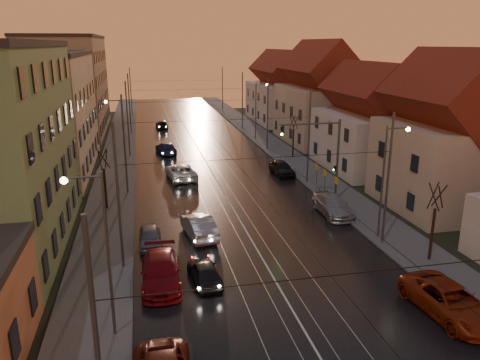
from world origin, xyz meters
TOP-DOWN VIEW (x-y plane):
  - ground at (0.00, 0.00)m, footprint 160.00×160.00m
  - road at (0.00, 40.00)m, footprint 16.00×120.00m
  - sidewalk_left at (-10.00, 40.00)m, footprint 4.00×120.00m
  - sidewalk_right at (10.00, 40.00)m, footprint 4.00×120.00m
  - tram_rail_0 at (-2.20, 40.00)m, footprint 0.06×120.00m
  - tram_rail_1 at (-0.77, 40.00)m, footprint 0.06×120.00m
  - tram_rail_2 at (0.77, 40.00)m, footprint 0.06×120.00m
  - tram_rail_3 at (2.20, 40.00)m, footprint 0.06×120.00m
  - apartment_left_2 at (-17.50, 34.00)m, footprint 10.00×20.00m
  - apartment_left_3 at (-17.50, 58.00)m, footprint 10.00×24.00m
  - house_right_1 at (17.00, 15.00)m, footprint 8.67×10.20m
  - house_right_2 at (17.00, 28.00)m, footprint 9.18×12.24m
  - house_right_3 at (17.00, 43.00)m, footprint 9.18×14.28m
  - house_right_4 at (17.00, 61.00)m, footprint 9.18×16.32m
  - catenary_pole_l_1 at (-8.60, 9.00)m, footprint 0.16×0.16m
  - catenary_pole_r_1 at (8.60, 9.00)m, footprint 0.16×0.16m
  - catenary_pole_l_2 at (-8.60, 24.00)m, footprint 0.16×0.16m
  - catenary_pole_r_2 at (8.60, 24.00)m, footprint 0.16×0.16m
  - catenary_pole_l_3 at (-8.60, 39.00)m, footprint 0.16×0.16m
  - catenary_pole_r_3 at (8.60, 39.00)m, footprint 0.16×0.16m
  - catenary_pole_l_4 at (-8.60, 54.00)m, footprint 0.16×0.16m
  - catenary_pole_r_4 at (8.60, 54.00)m, footprint 0.16×0.16m
  - catenary_pole_l_5 at (-8.60, 72.00)m, footprint 0.16×0.16m
  - catenary_pole_r_5 at (8.60, 72.00)m, footprint 0.16×0.16m
  - street_lamp_0 at (-9.10, 2.00)m, footprint 1.75×0.32m
  - street_lamp_1 at (9.10, 10.00)m, footprint 1.75×0.32m
  - street_lamp_2 at (-9.10, 30.00)m, footprint 1.75×0.32m
  - street_lamp_3 at (9.10, 46.00)m, footprint 1.75×0.32m
  - traffic_light_mast at (7.99, 18.00)m, footprint 5.30×0.32m
  - bare_tree_0 at (-10.20, 20.00)m, footprint 1.09×1.09m
  - bare_tree_1 at (10.20, 6.00)m, footprint 1.09×1.09m
  - bare_tree_2 at (10.40, 34.00)m, footprint 1.09×1.09m
  - driving_car_0 at (-4.00, 6.24)m, footprint 1.85×3.95m
  - driving_car_1 at (-3.47, 12.93)m, footprint 2.33×4.99m
  - driving_car_2 at (-3.39, 27.86)m, footprint 3.12×5.72m
  - driving_car_3 at (-4.22, 39.55)m, footprint 2.66×5.23m
  - driving_car_4 at (-3.83, 57.62)m, footprint 1.98×4.22m
  - parked_left_2 at (-6.44, 6.57)m, footprint 2.35×5.45m
  - parked_left_3 at (-6.90, 12.11)m, footprint 1.48×3.69m
  - parked_right_0 at (7.60, 0.35)m, footprint 3.11×5.88m
  - parked_right_1 at (7.57, 15.22)m, footprint 2.18×5.26m
  - parked_right_2 at (7.02, 27.32)m, footprint 2.05×4.49m

SIDE VIEW (x-z plane):
  - ground at x=0.00m, z-range 0.00..0.00m
  - road at x=0.00m, z-range 0.00..0.04m
  - tram_rail_0 at x=-2.20m, z-range 0.04..0.07m
  - tram_rail_1 at x=-0.77m, z-range 0.04..0.07m
  - tram_rail_2 at x=0.77m, z-range 0.04..0.07m
  - tram_rail_3 at x=2.20m, z-range 0.04..0.07m
  - sidewalk_left at x=-10.00m, z-range 0.00..0.15m
  - sidewalk_right at x=10.00m, z-range 0.00..0.15m
  - parked_left_3 at x=-6.90m, z-range 0.00..1.26m
  - driving_car_0 at x=-4.00m, z-range 0.00..1.31m
  - driving_car_4 at x=-3.83m, z-range 0.00..1.40m
  - driving_car_3 at x=-4.22m, z-range 0.00..1.45m
  - parked_right_2 at x=7.02m, z-range 0.00..1.49m
  - parked_right_1 at x=7.57m, z-range 0.00..1.52m
  - driving_car_2 at x=-3.39m, z-range 0.00..1.52m
  - parked_left_2 at x=-6.44m, z-range 0.00..1.56m
  - parked_right_0 at x=7.60m, z-range 0.00..1.57m
  - driving_car_1 at x=-3.47m, z-range 0.00..1.58m
  - bare_tree_0 at x=-10.20m, z-range -0.07..5.04m
  - bare_tree_1 at x=10.20m, z-range -0.07..5.04m
  - bare_tree_2 at x=10.40m, z-range -0.07..5.04m
  - catenary_pole_l_1 at x=-8.60m, z-range 0.00..9.00m
  - catenary_pole_r_1 at x=8.60m, z-range 0.00..9.00m
  - catenary_pole_l_2 at x=-8.60m, z-range 0.00..9.00m
  - catenary_pole_r_2 at x=8.60m, z-range 0.00..9.00m
  - catenary_pole_l_3 at x=-8.60m, z-range 0.00..9.00m
  - catenary_pole_r_3 at x=8.60m, z-range 0.00..9.00m
  - catenary_pole_l_4 at x=-8.60m, z-range 0.00..9.00m
  - catenary_pole_r_4 at x=8.60m, z-range 0.00..9.00m
  - catenary_pole_l_5 at x=-8.60m, z-range 0.00..9.00m
  - catenary_pole_r_5 at x=8.60m, z-range 0.00..9.00m
  - traffic_light_mast at x=7.99m, z-range 1.00..8.20m
  - house_right_2 at x=17.00m, z-range 0.04..9.24m
  - street_lamp_0 at x=-9.10m, z-range 0.89..8.89m
  - street_lamp_1 at x=9.10m, z-range 0.89..8.89m
  - street_lamp_2 at x=-9.10m, z-range 0.89..8.89m
  - street_lamp_3 at x=9.10m, z-range 0.89..8.89m
  - house_right_4 at x=17.00m, z-range 0.05..10.05m
  - house_right_1 at x=17.00m, z-range 0.05..10.85m
  - house_right_3 at x=17.00m, z-range 0.05..11.55m
  - apartment_left_2 at x=-17.50m, z-range 0.00..12.00m
  - apartment_left_3 at x=-17.50m, z-range 0.00..14.00m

